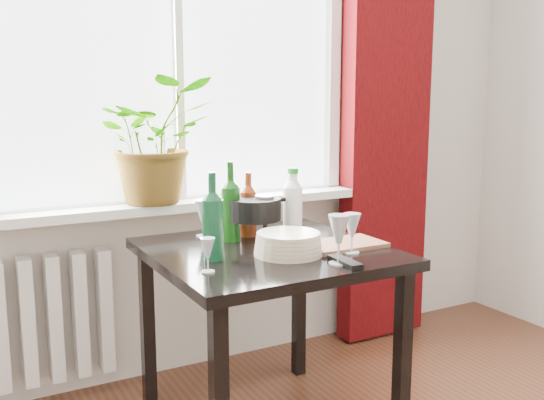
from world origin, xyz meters
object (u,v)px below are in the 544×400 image
wine_bottle_right (231,201)px  table (267,272)px  wine_bottle_left (213,216)px  wineglass_far_right (352,233)px  fondue_pot (254,219)px  radiator (14,324)px  plate_stack (288,244)px  tv_remote (345,262)px  wineglass_back_center (265,217)px  bottle_amber (248,204)px  cutting_board (343,244)px  wineglass_back_left (203,218)px  cleaning_bottle (293,201)px  potted_plant (155,140)px  wineglass_front_right (339,239)px  wineglass_front_left (208,255)px

wine_bottle_right → table: bearing=-69.6°
wine_bottle_left → wineglass_far_right: (0.48, -0.17, -0.08)m
fondue_pot → radiator: bearing=140.1°
plate_stack → tv_remote: bearing=-62.3°
radiator → tv_remote: bearing=-44.3°
wineglass_back_center → fondue_pot: bearing=143.0°
table → fondue_pot: (0.02, 0.15, 0.18)m
bottle_amber → cutting_board: size_ratio=0.89×
radiator → wineglass_back_left: (0.71, -0.34, 0.44)m
fondue_pot → cleaning_bottle: bearing=-10.8°
table → potted_plant: size_ratio=1.55×
table → wineglass_back_left: wineglass_back_left is taller
wine_bottle_right → wineglass_front_right: 0.53m
cleaning_bottle → wineglass_front_left: (-0.53, -0.35, -0.08)m
radiator → fondue_pot: fondue_pot is taller
wineglass_back_center → wineglass_front_right: bearing=-83.7°
bottle_amber → plate_stack: bottle_amber is taller
wine_bottle_left → wineglass_front_right: bearing=-37.3°
table → fondue_pot: 0.24m
wine_bottle_right → wineglass_back_center: bearing=-22.7°
wine_bottle_left → potted_plant: bearing=89.2°
radiator → bottle_amber: size_ratio=2.96×
potted_plant → wine_bottle_right: potted_plant is taller
wineglass_far_right → fondue_pot: fondue_pot is taller
plate_stack → cutting_board: plate_stack is taller
fondue_pot → table: bearing=-109.6°
potted_plant → bottle_amber: 0.52m
potted_plant → wineglass_back_left: (0.09, -0.30, -0.30)m
bottle_amber → wineglass_front_left: 0.55m
wineglass_front_left → plate_stack: (0.34, 0.07, -0.02)m
wineglass_far_right → wineglass_back_left: size_ratio=0.98×
bottle_amber → wineglass_front_left: (-0.35, -0.41, -0.08)m
wine_bottle_left → bottle_amber: wine_bottle_left is taller
radiator → wine_bottle_right: bearing=-29.9°
radiator → wineglass_far_right: (1.09, -0.85, 0.44)m
fondue_pot → wineglass_far_right: bearing=-71.3°
radiator → wineglass_front_right: wineglass_front_right is taller
radiator → bottle_amber: bearing=-25.1°
wineglass_far_right → wineglass_front_right: bearing=-142.0°
radiator → wineglass_far_right: 1.44m
wineglass_back_left → wineglass_far_right: bearing=-53.7°
wine_bottle_right → wineglass_front_right: (0.17, -0.49, -0.07)m
cleaning_bottle → wineglass_back_center: bearing=-169.0°
plate_stack → wineglass_back_center: bearing=81.7°
cleaning_bottle → fondue_pot: size_ratio=1.13×
table → plate_stack: bearing=-79.9°
wineglass_back_left → wineglass_front_left: (-0.18, -0.49, -0.02)m
table → wineglass_far_right: 0.36m
cleaning_bottle → plate_stack: (-0.18, -0.28, -0.10)m
radiator → bottle_amber: (0.88, -0.41, 0.50)m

